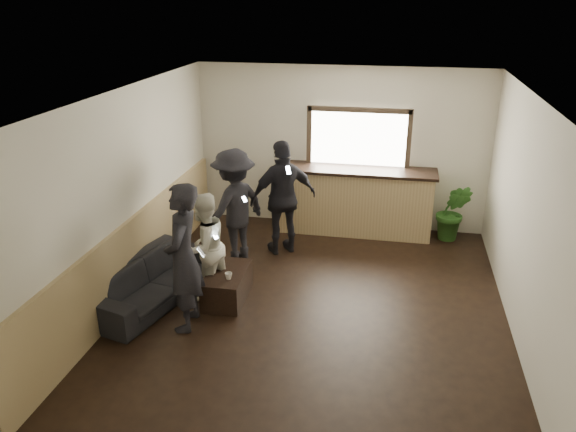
% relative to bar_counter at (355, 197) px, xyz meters
% --- Properties ---
extents(ground, '(5.00, 6.00, 0.01)m').
position_rel_bar_counter_xyz_m(ground, '(-0.30, -2.70, -0.64)').
color(ground, black).
extents(room_shell, '(5.01, 6.01, 2.80)m').
position_rel_bar_counter_xyz_m(room_shell, '(-1.04, -2.70, 0.83)').
color(room_shell, silver).
rests_on(room_shell, ground).
extents(bar_counter, '(2.70, 0.68, 2.13)m').
position_rel_bar_counter_xyz_m(bar_counter, '(0.00, 0.00, 0.00)').
color(bar_counter, tan).
rests_on(bar_counter, ground).
extents(sofa, '(1.31, 2.19, 0.60)m').
position_rel_bar_counter_xyz_m(sofa, '(-2.45, -2.88, -0.34)').
color(sofa, black).
rests_on(sofa, ground).
extents(coffee_table, '(0.53, 0.92, 0.40)m').
position_rel_bar_counter_xyz_m(coffee_table, '(-1.48, -2.66, -0.44)').
color(coffee_table, black).
rests_on(coffee_table, ground).
extents(cup_a, '(0.15, 0.15, 0.10)m').
position_rel_bar_counter_xyz_m(cup_a, '(-1.64, -2.53, -0.19)').
color(cup_a, silver).
rests_on(cup_a, coffee_table).
extents(cup_b, '(0.12, 0.12, 0.09)m').
position_rel_bar_counter_xyz_m(cup_b, '(-1.40, -2.85, -0.19)').
color(cup_b, silver).
rests_on(cup_b, coffee_table).
extents(potted_plant, '(0.61, 0.52, 1.00)m').
position_rel_bar_counter_xyz_m(potted_plant, '(1.65, -0.05, -0.14)').
color(potted_plant, '#2D6623').
rests_on(potted_plant, ground).
extents(person_a, '(0.53, 0.73, 1.88)m').
position_rel_bar_counter_xyz_m(person_a, '(-1.78, -3.39, 0.30)').
color(person_a, black).
rests_on(person_a, ground).
extents(person_b, '(0.83, 0.90, 1.49)m').
position_rel_bar_counter_xyz_m(person_b, '(-1.79, -2.65, 0.11)').
color(person_b, silver).
rests_on(person_b, ground).
extents(person_c, '(1.15, 1.33, 1.78)m').
position_rel_bar_counter_xyz_m(person_c, '(-1.71, -1.48, 0.25)').
color(person_c, black).
rests_on(person_c, ground).
extents(person_d, '(1.15, 0.95, 1.83)m').
position_rel_bar_counter_xyz_m(person_d, '(-1.04, -1.04, 0.28)').
color(person_d, black).
rests_on(person_d, ground).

